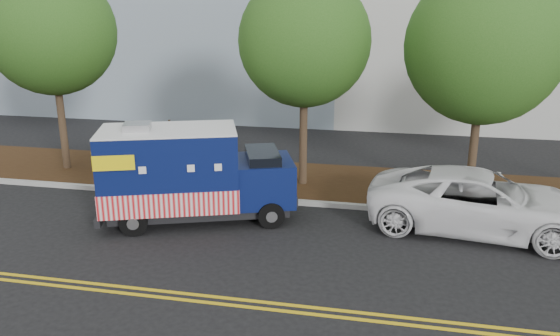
# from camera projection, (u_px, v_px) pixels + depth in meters

# --- Properties ---
(ground) EXTENTS (120.00, 120.00, 0.00)m
(ground) POSITION_uv_depth(u_px,v_px,m) (221.00, 216.00, 16.01)
(ground) COLOR black
(ground) RESTS_ON ground
(curb) EXTENTS (120.00, 0.18, 0.15)m
(curb) POSITION_uv_depth(u_px,v_px,m) (234.00, 198.00, 17.30)
(curb) COLOR #9E9E99
(curb) RESTS_ON ground
(mulch_strip) EXTENTS (120.00, 4.00, 0.15)m
(mulch_strip) POSITION_uv_depth(u_px,v_px,m) (251.00, 178.00, 19.26)
(mulch_strip) COLOR black
(mulch_strip) RESTS_ON ground
(centerline_near) EXTENTS (120.00, 0.10, 0.01)m
(centerline_near) POSITION_uv_depth(u_px,v_px,m) (158.00, 291.00, 11.83)
(centerline_near) COLOR gold
(centerline_near) RESTS_ON ground
(centerline_far) EXTENTS (120.00, 0.10, 0.01)m
(centerline_far) POSITION_uv_depth(u_px,v_px,m) (153.00, 296.00, 11.60)
(centerline_far) COLOR gold
(centerline_far) RESTS_ON ground
(tree_a) EXTENTS (4.40, 4.40, 7.26)m
(tree_a) POSITION_uv_depth(u_px,v_px,m) (51.00, 32.00, 18.82)
(tree_a) COLOR #38281C
(tree_a) RESTS_ON ground
(tree_b) EXTENTS (4.17, 4.17, 6.94)m
(tree_b) POSITION_uv_depth(u_px,v_px,m) (305.00, 41.00, 17.11)
(tree_b) COLOR #38281C
(tree_b) RESTS_ON ground
(tree_c) EXTENTS (4.65, 4.65, 7.10)m
(tree_c) POSITION_uv_depth(u_px,v_px,m) (484.00, 46.00, 16.07)
(tree_c) COLOR #38281C
(tree_c) RESTS_ON ground
(sign_post) EXTENTS (0.06, 0.06, 2.40)m
(sign_post) POSITION_uv_depth(u_px,v_px,m) (171.00, 156.00, 17.86)
(sign_post) COLOR #473828
(sign_post) RESTS_ON ground
(food_truck) EXTENTS (5.79, 3.67, 2.88)m
(food_truck) POSITION_uv_depth(u_px,v_px,m) (188.00, 177.00, 15.36)
(food_truck) COLOR black
(food_truck) RESTS_ON ground
(white_car) EXTENTS (6.26, 3.52, 1.65)m
(white_car) POSITION_uv_depth(u_px,v_px,m) (480.00, 202.00, 14.78)
(white_car) COLOR white
(white_car) RESTS_ON ground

